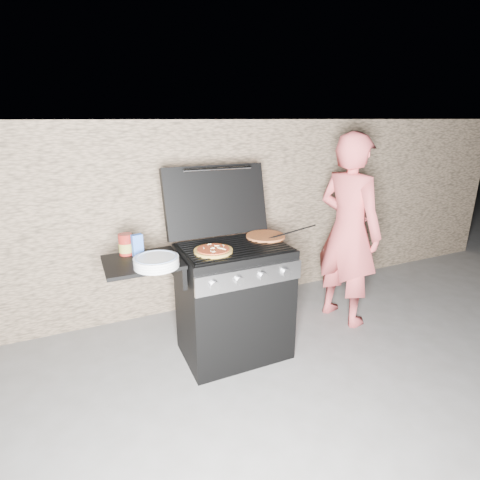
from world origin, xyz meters
name	(u,v)px	position (x,y,z in m)	size (l,w,h in m)	color
ground	(234,351)	(0.00, 0.00, 0.00)	(50.00, 50.00, 0.00)	#5E5B58
stone_wall	(192,215)	(0.00, 1.05, 0.90)	(8.00, 0.35, 1.80)	tan
gas_grill	(204,308)	(-0.25, 0.00, 0.46)	(1.34, 0.79, 0.91)	black
pizza_topped	(213,250)	(-0.19, -0.06, 0.93)	(0.27, 0.27, 0.03)	#BB8E43
pizza_plain	(266,236)	(0.32, 0.09, 0.92)	(0.31, 0.31, 0.02)	orange
sauce_jar	(126,244)	(-0.75, 0.16, 0.98)	(0.10, 0.10, 0.15)	maroon
blue_carton	(137,245)	(-0.68, 0.10, 0.98)	(0.07, 0.04, 0.15)	blue
plate_stack	(156,262)	(-0.61, -0.15, 0.94)	(0.29, 0.29, 0.07)	silver
person	(348,231)	(1.15, 0.10, 0.86)	(0.62, 0.41, 1.71)	#D65153
tongs	(291,232)	(0.49, 0.00, 0.95)	(0.01, 0.01, 0.44)	black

